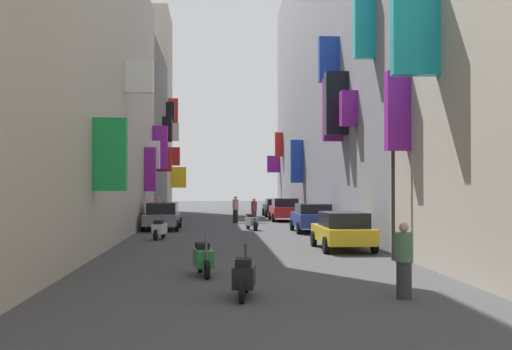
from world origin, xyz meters
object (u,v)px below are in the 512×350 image
parked_car_blue (312,217)px  pedestrian_near_left (235,209)px  parked_car_black (276,207)px  parked_car_yellow (343,230)px  parked_car_grey (162,216)px  scooter_green (203,258)px  scooter_orange (298,218)px  scooter_white (159,229)px  traffic_light_near_corner (393,163)px  pedestrian_mid_street (404,261)px  scooter_silver (252,221)px  pedestrian_near_right (254,210)px  scooter_black (244,276)px  pedestrian_crossing (158,211)px  parked_car_red (285,209)px

parked_car_blue → pedestrian_near_left: pedestrian_near_left is taller
parked_car_black → parked_car_yellow: bearing=-90.2°
parked_car_grey → scooter_green: size_ratio=2.46×
parked_car_blue → parked_car_grey: bearing=162.5°
scooter_orange → scooter_white: bearing=-127.2°
parked_car_black → parked_car_grey: parked_car_grey is taller
parked_car_blue → scooter_green: bearing=-108.6°
scooter_orange → traffic_light_near_corner: bearing=-87.9°
scooter_white → pedestrian_near_left: 13.00m
pedestrian_near_left → pedestrian_mid_street: (2.59, -28.08, -0.08)m
scooter_green → pedestrian_mid_street: size_ratio=1.12×
scooter_orange → pedestrian_near_left: size_ratio=1.00×
scooter_silver → scooter_green: (-2.31, -17.66, -0.00)m
pedestrian_mid_street → scooter_green: bearing=138.5°
scooter_silver → pedestrian_near_right: 6.99m
scooter_black → scooter_white: bearing=101.2°
parked_car_black → pedestrian_crossing: pedestrian_crossing is taller
parked_car_yellow → traffic_light_near_corner: 4.31m
scooter_green → pedestrian_crossing: bearing=98.0°
parked_car_blue → scooter_green: 16.73m
pedestrian_near_right → pedestrian_near_left: bearing=-165.8°
parked_car_blue → traffic_light_near_corner: (0.65, -12.68, 2.34)m
parked_car_red → pedestrian_crossing: pedestrian_crossing is taller
parked_car_red → scooter_green: 27.05m
scooter_silver → pedestrian_crossing: (-5.30, 3.71, 0.41)m
parked_car_blue → pedestrian_mid_street: pedestrian_mid_street is taller
parked_car_grey → scooter_orange: 8.48m
parked_car_yellow → scooter_silver: size_ratio=2.34×
pedestrian_near_right → traffic_light_near_corner: bearing=-81.8°
pedestrian_near_left → pedestrian_near_right: (1.20, 0.31, -0.08)m
parked_car_black → pedestrian_mid_street: 36.77m
scooter_white → parked_car_yellow: bearing=-36.1°
parked_car_blue → traffic_light_near_corner: size_ratio=0.89×
parked_car_red → parked_car_yellow: size_ratio=0.96×
scooter_orange → scooter_black: same height
parked_car_grey → parked_car_black: bearing=62.6°
scooter_orange → parked_car_black: bearing=91.0°
parked_car_red → scooter_black: size_ratio=2.21×
scooter_orange → traffic_light_near_corner: (0.67, -18.48, 2.64)m
parked_car_black → pedestrian_mid_street: (-0.86, -36.76, 0.06)m
parked_car_red → scooter_orange: 4.93m
parked_car_red → scooter_white: bearing=-116.0°
scooter_black → parked_car_grey: bearing=98.9°
traffic_light_near_corner → pedestrian_crossing: bearing=116.2°
parked_car_red → parked_car_grey: 11.18m
traffic_light_near_corner → scooter_orange: bearing=92.1°
parked_car_black → parked_car_red: bearing=-90.5°
scooter_silver → pedestrian_crossing: size_ratio=1.04×
scooter_silver → scooter_black: bearing=-93.8°
parked_car_yellow → scooter_white: (-7.16, 5.23, -0.28)m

